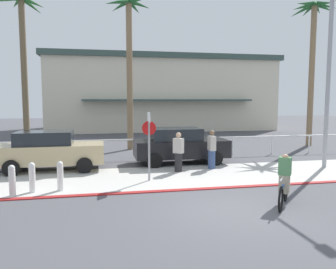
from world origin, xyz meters
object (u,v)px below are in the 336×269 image
Objects in this scene: bollard_3 at (12,180)px; pedestrian_1 at (178,154)px; cyclist_blue_0 at (284,181)px; pedestrian_0 at (212,151)px; bollard_2 at (60,176)px; streetlight_curb at (332,70)px; palm_tree_4 at (312,39)px; bollard_1 at (32,177)px; car_black_2 at (180,145)px; palm_tree_2 at (23,41)px; stop_sign_bike_lane at (149,136)px; car_tan_1 at (50,150)px; palm_tree_3 at (129,44)px.

pedestrian_1 reaches higher than bollard_3.
pedestrian_0 is (-0.39, 5.25, 0.09)m from cyclist_blue_0.
bollard_2 is 0.13× the size of streetlight_curb.
bollard_2 is 18.19m from palm_tree_4.
streetlight_curb is 4.48× the size of pedestrian_1.
bollard_2 is at bearing -158.16° from pedestrian_0.
pedestrian_0 reaches higher than bollard_1.
pedestrian_0 is at bearing 94.27° from cyclist_blue_0.
palm_tree_2 is at bearing 142.40° from car_black_2.
streetlight_curb reaches higher than bollard_1.
streetlight_curb is 5.00× the size of cyclist_blue_0.
palm_tree_4 is at bearing 28.27° from bollard_3.
streetlight_curb is at bearing -21.73° from car_black_2.
pedestrian_1 is at bearing 111.89° from cyclist_blue_0.
pedestrian_0 is at bearing -145.82° from palm_tree_4.
bollard_3 is 0.60× the size of pedestrian_1.
pedestrian_0 is at bearing 28.88° from stop_sign_bike_lane.
stop_sign_bike_lane is 12.23m from palm_tree_2.
palm_tree_2 is at bearing 108.84° from car_tan_1.
bollard_1 is 3.56m from car_tan_1.
palm_tree_2 is (-6.18, 9.40, 4.81)m from stop_sign_bike_lane.
pedestrian_0 is (6.96, 2.47, 0.27)m from bollard_1.
pedestrian_0 is 1.62m from pedestrian_1.
pedestrian_0 is (6.09, 2.44, 0.27)m from bollard_2.
bollard_3 is at bearing -151.73° from palm_tree_4.
streetlight_curb is 8.23m from palm_tree_4.
palm_tree_4 is at bearing -5.78° from palm_tree_2.
palm_tree_4 is (17.91, -1.81, 0.44)m from palm_tree_2.
bollard_1 is at bearing -113.52° from palm_tree_3.
palm_tree_4 reaches higher than bollard_3.
bollard_1 is at bearing -151.84° from palm_tree_4.
palm_tree_2 reaches higher than pedestrian_1.
cyclist_blue_0 is at bearing -85.73° from pedestrian_0.
bollard_2 is 11.86m from streetlight_curb.
bollard_1 is 12.69m from streetlight_curb.
palm_tree_2 is at bearing 174.22° from palm_tree_4.
palm_tree_3 is 8.68m from car_tan_1.
bollard_3 is 0.11× the size of palm_tree_2.
pedestrian_1 is (-1.97, 4.90, 0.08)m from cyclist_blue_0.
palm_tree_3 is 9.00m from pedestrian_1.
pedestrian_0 is (9.18, -7.74, -5.71)m from palm_tree_2.
bollard_1 is 7.86m from cyclist_blue_0.
bollard_3 is at bearing -146.15° from car_black_2.
stop_sign_bike_lane is 1.71× the size of cyclist_blue_0.
cyclist_blue_0 is at bearing -137.27° from streetlight_curb.
bollard_3 is at bearing -165.85° from bollard_2.
pedestrian_0 is (-5.06, 0.94, -3.49)m from streetlight_curb.
bollard_2 is 12.20m from palm_tree_2.
pedestrian_1 is at bearing 21.53° from bollard_1.
pedestrian_0 reaches higher than cyclist_blue_0.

